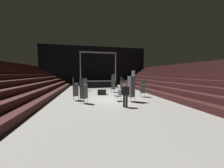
# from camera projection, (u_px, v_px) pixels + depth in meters

# --- Properties ---
(ground_plane) EXTENTS (22.00, 30.00, 0.10)m
(ground_plane) POSITION_uv_depth(u_px,v_px,m) (108.00, 99.00, 10.80)
(ground_plane) COLOR slate
(arena_end_wall) EXTENTS (22.00, 0.30, 8.00)m
(arena_end_wall) POSITION_uv_depth(u_px,v_px,m) (96.00, 66.00, 25.05)
(arena_end_wall) COLOR black
(arena_end_wall) RESTS_ON ground_plane
(bleacher_bank_left) EXTENTS (6.00, 24.00, 3.60)m
(bleacher_bank_left) POSITION_uv_depth(u_px,v_px,m) (13.00, 80.00, 9.94)
(bleacher_bank_left) COLOR black
(bleacher_bank_left) RESTS_ON ground_plane
(bleacher_bank_right) EXTENTS (6.00, 24.00, 3.60)m
(bleacher_bank_right) POSITION_uv_depth(u_px,v_px,m) (176.00, 78.00, 13.27)
(bleacher_bank_right) COLOR black
(bleacher_bank_right) RESTS_ON ground_plane
(stage_riser) EXTENTS (6.21, 3.57, 5.78)m
(stage_riser) POSITION_uv_depth(u_px,v_px,m) (98.00, 83.00, 20.80)
(stage_riser) COLOR black
(stage_riser) RESTS_ON ground_plane
(man_with_tie) EXTENTS (0.57, 0.25, 1.71)m
(man_with_tie) POSITION_uv_depth(u_px,v_px,m) (125.00, 93.00, 8.06)
(man_with_tie) COLOR black
(man_with_tie) RESTS_ON ground_plane
(chair_stack_front_left) EXTENTS (0.62, 0.62, 1.88)m
(chair_stack_front_left) POSITION_uv_depth(u_px,v_px,m) (122.00, 85.00, 14.75)
(chair_stack_front_left) COLOR #B2B5BA
(chair_stack_front_left) RESTS_ON ground_plane
(chair_stack_front_right) EXTENTS (0.45, 0.45, 1.96)m
(chair_stack_front_right) POSITION_uv_depth(u_px,v_px,m) (76.00, 89.00, 10.10)
(chair_stack_front_right) COLOR #B2B5BA
(chair_stack_front_right) RESTS_ON ground_plane
(chair_stack_mid_left) EXTENTS (0.62, 0.62, 1.71)m
(chair_stack_mid_left) POSITION_uv_depth(u_px,v_px,m) (125.00, 87.00, 12.71)
(chair_stack_mid_left) COLOR #B2B5BA
(chair_stack_mid_left) RESTS_ON ground_plane
(chair_stack_mid_right) EXTENTS (0.62, 0.62, 1.71)m
(chair_stack_mid_right) POSITION_uv_depth(u_px,v_px,m) (85.00, 84.00, 15.91)
(chair_stack_mid_right) COLOR #B2B5BA
(chair_stack_mid_right) RESTS_ON ground_plane
(chair_stack_mid_centre) EXTENTS (0.62, 0.62, 1.96)m
(chair_stack_mid_centre) POSITION_uv_depth(u_px,v_px,m) (84.00, 91.00, 9.08)
(chair_stack_mid_centre) COLOR #B2B5BA
(chair_stack_mid_centre) RESTS_ON ground_plane
(chair_stack_rear_left) EXTENTS (0.55, 0.55, 2.56)m
(chair_stack_rear_left) POSITION_uv_depth(u_px,v_px,m) (131.00, 86.00, 9.65)
(chair_stack_rear_left) COLOR #B2B5BA
(chair_stack_rear_left) RESTS_ON ground_plane
(chair_stack_rear_right) EXTENTS (0.59, 0.59, 1.71)m
(chair_stack_rear_right) POSITION_uv_depth(u_px,v_px,m) (143.00, 88.00, 11.66)
(chair_stack_rear_right) COLOR #B2B5BA
(chair_stack_rear_right) RESTS_ON ground_plane
(chair_stack_rear_centre) EXTENTS (0.57, 0.57, 2.22)m
(chair_stack_rear_centre) POSITION_uv_depth(u_px,v_px,m) (113.00, 83.00, 14.50)
(chair_stack_rear_centre) COLOR #B2B5BA
(chair_stack_rear_centre) RESTS_ON ground_plane
(equipment_road_case) EXTENTS (1.01, 0.77, 0.54)m
(equipment_road_case) POSITION_uv_depth(u_px,v_px,m) (102.00, 92.00, 12.92)
(equipment_road_case) COLOR black
(equipment_road_case) RESTS_ON ground_plane
(loose_chair_near_man) EXTENTS (0.56, 0.56, 0.95)m
(loose_chair_near_man) POSITION_uv_depth(u_px,v_px,m) (118.00, 95.00, 9.94)
(loose_chair_near_man) COLOR #B2B5BA
(loose_chair_near_man) RESTS_ON ground_plane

